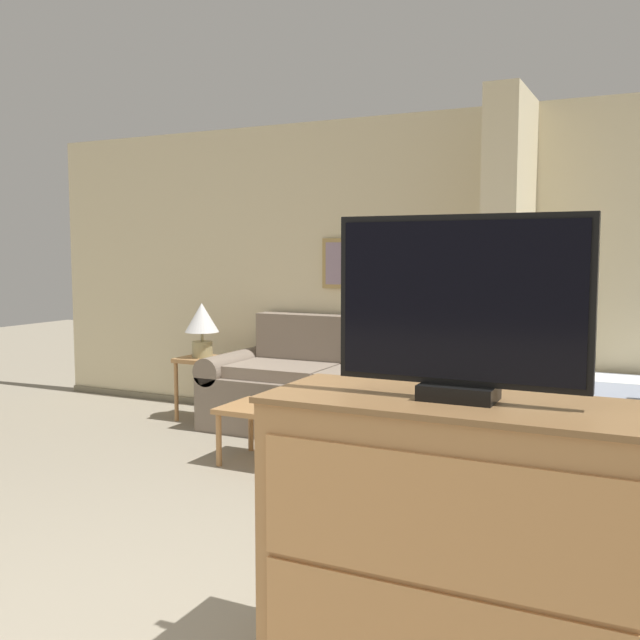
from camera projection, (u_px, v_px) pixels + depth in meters
name	position (u px, v px, depth m)	size (l,w,h in m)	color
wall_back	(426.00, 274.00, 5.88)	(7.72, 0.16, 2.60)	beige
wall_partition_pillar	(508.00, 276.00, 5.14)	(0.24, 0.79, 2.60)	beige
couch	(332.00, 392.00, 5.81)	(2.11, 0.84, 0.94)	gray
coffee_table	(276.00, 414.00, 4.95)	(0.75, 0.50, 0.40)	#B27F4C
side_table	(203.00, 369.00, 6.28)	(0.39, 0.39, 0.55)	#B27F4C
table_lamp	(202.00, 323.00, 6.24)	(0.30, 0.30, 0.48)	tan
tv_dresser	(455.00, 551.00, 2.32)	(1.26, 0.51, 1.00)	#B27F4C
tv	(460.00, 308.00, 2.25)	(0.81, 0.16, 0.59)	black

